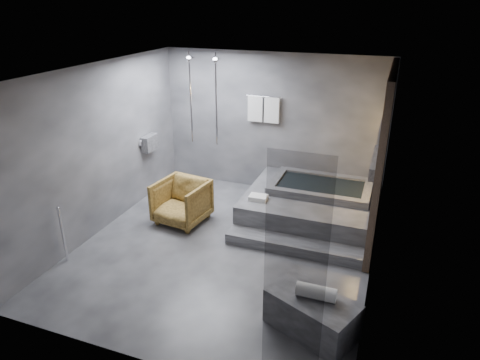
% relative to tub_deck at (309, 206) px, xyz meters
% --- Properties ---
extents(room, '(5.00, 5.04, 2.82)m').
position_rel_tub_deck_xyz_m(room, '(-0.65, -1.21, 1.48)').
color(room, '#303032').
rests_on(room, ground).
extents(tub_deck, '(2.20, 2.00, 0.50)m').
position_rel_tub_deck_xyz_m(tub_deck, '(0.00, 0.00, 0.00)').
color(tub_deck, '#353538').
rests_on(tub_deck, ground).
extents(tub_step, '(2.20, 0.36, 0.18)m').
position_rel_tub_deck_xyz_m(tub_step, '(0.00, -1.18, -0.16)').
color(tub_step, '#353538').
rests_on(tub_step, ground).
extents(concrete_bench, '(1.20, 0.96, 0.47)m').
position_rel_tub_deck_xyz_m(concrete_bench, '(0.62, -2.83, -0.01)').
color(concrete_bench, '#38383A').
rests_on(concrete_bench, ground).
extents(driftwood_chair, '(0.94, 0.96, 0.78)m').
position_rel_tub_deck_xyz_m(driftwood_chair, '(-2.11, -0.91, 0.14)').
color(driftwood_chair, '#4B3412').
rests_on(driftwood_chair, ground).
extents(rolled_towel, '(0.47, 0.17, 0.17)m').
position_rel_tub_deck_xyz_m(rolled_towel, '(0.65, -2.82, 0.31)').
color(rolled_towel, white).
rests_on(rolled_towel, concrete_bench).
extents(deck_towel, '(0.32, 0.24, 0.08)m').
position_rel_tub_deck_xyz_m(deck_towel, '(-0.79, -0.58, 0.29)').
color(deck_towel, silver).
rests_on(deck_towel, tub_deck).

